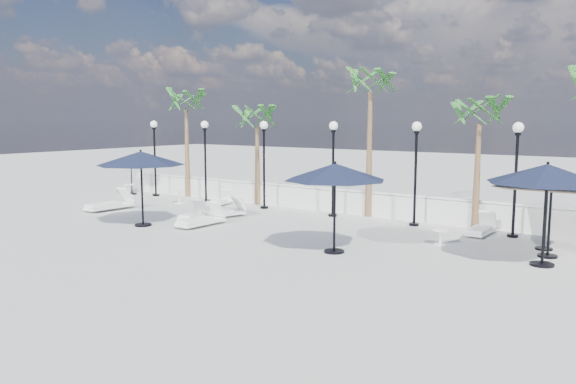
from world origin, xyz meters
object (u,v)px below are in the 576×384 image
Objects in this scene: parasol_navy_mid at (335,172)px; parasol_cream_sq_a at (553,173)px; lounger_2 at (193,214)px; parasol_cream_sq_b at (548,176)px; lounger_5 at (481,229)px; lounger_0 at (110,204)px; parasol_navy_left at (141,159)px; lounger_1 at (201,220)px; lounger_3 at (220,201)px; parasol_navy_right at (547,174)px; lounger_4 at (223,212)px; parasol_cream_small at (131,163)px.

parasol_navy_mid reaches higher than parasol_cream_sq_a.
parasol_cream_sq_a reaches higher than lounger_2.
lounger_2 is 12.79m from parasol_cream_sq_b.
lounger_0 is at bearing -163.80° from lounger_5.
parasol_cream_sq_b is at bearing 18.87° from parasol_navy_left.
lounger_2 is 3.12m from parasol_navy_left.
lounger_3 is (-2.78, 4.14, -0.05)m from lounger_1.
parasol_navy_right reaches higher than parasol_cream_sq_a.
lounger_3 is at bearing 54.71° from lounger_0.
lounger_5 is 12.31m from parasol_navy_left.
parasol_navy_left is 13.68m from parasol_cream_sq_a.
parasol_navy_left is (3.94, -1.55, 2.22)m from lounger_0.
parasol_cream_sq_b is at bearing 38.16° from parasol_navy_mid.
lounger_1 is 0.67× the size of parasol_navy_mid.
lounger_3 is 0.31× the size of parasol_cream_sq_a.
parasol_navy_left reaches higher than parasol_cream_sq_b.
lounger_4 is at bearing -173.06° from parasol_cream_sq_b.
lounger_1 is 11.82m from parasol_cream_sq_a.
parasol_navy_mid is at bearing 3.37° from parasol_navy_left.
lounger_4 is at bearing 159.09° from parasol_navy_mid.
lounger_2 is 1.19m from lounger_4.
parasol_navy_right reaches higher than parasol_cream_small.
lounger_2 is at bearing 148.04° from lounger_1.
parasol_cream_sq_b is at bearing -7.73° from lounger_2.
parasol_cream_small is (-6.34, 0.19, 1.45)m from lounger_3.
parasol_navy_left is (-10.76, -5.52, 2.27)m from lounger_5.
parasol_navy_mid is 6.12m from parasol_cream_sq_a.
lounger_4 is 9.82m from lounger_5.
lounger_5 is 4.61m from parasol_navy_right.
parasol_navy_right is (12.02, -0.61, 2.25)m from lounger_4.
lounger_3 is (-1.49, 3.25, -0.01)m from lounger_2.
lounger_1 is at bearing 173.44° from parasol_navy_mid.
parasol_navy_right is 1.63× the size of parasol_cream_small.
lounger_1 reaches higher than lounger_2.
lounger_5 is at bearing 60.56° from parasol_navy_mid.
parasol_navy_mid is 0.96× the size of parasol_navy_right.
parasol_cream_sq_b is 2.51× the size of parasol_cream_small.
parasol_cream_sq_a is (11.95, 0.50, 2.20)m from lounger_4.
parasol_navy_right is at bearing -80.71° from parasol_cream_sq_b.
parasol_cream_sq_b is at bearing 26.12° from lounger_4.
lounger_3 is 0.52× the size of parasol_navy_left.
lounger_4 is at bearing 67.11° from parasol_navy_left.
lounger_5 is 0.33× the size of parasol_cream_sq_a.
lounger_3 is 0.84× the size of lounger_4.
lounger_0 is 4.78m from parasol_navy_left.
lounger_2 is at bearing -169.18° from parasol_cream_sq_b.
parasol_cream_small is (-3.34, 3.95, 1.38)m from lounger_0.
lounger_1 is 11.73m from parasol_navy_right.
parasol_cream_small is at bearing 142.95° from parasol_navy_left.
lounger_5 is at bearing -9.71° from lounger_3.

